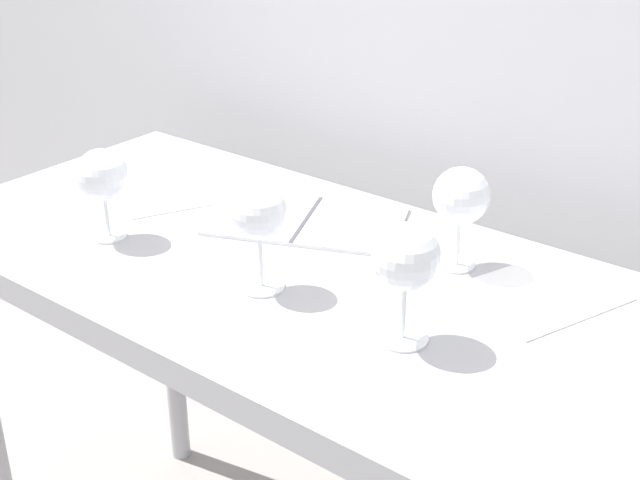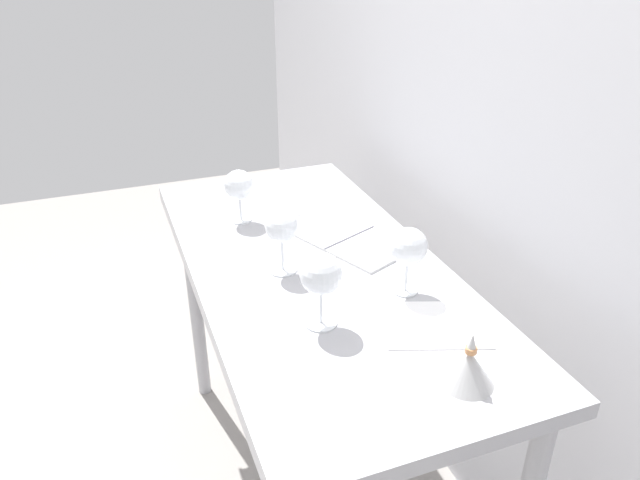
{
  "view_description": "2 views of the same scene",
  "coord_description": "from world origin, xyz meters",
  "px_view_note": "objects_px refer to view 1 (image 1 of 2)",
  "views": [
    {
      "loc": [
        0.83,
        -1.0,
        1.57
      ],
      "look_at": [
        0.02,
        0.03,
        0.94
      ],
      "focal_mm": 49.04,
      "sensor_mm": 36.0,
      "label": 1
    },
    {
      "loc": [
        1.33,
        -0.5,
        1.71
      ],
      "look_at": [
        -0.01,
        0.01,
        0.96
      ],
      "focal_mm": 33.91,
      "sensor_mm": 36.0,
      "label": 2
    }
  ],
  "objects_px": {
    "wine_glass_far_right": "(461,198)",
    "wine_glass_near_left": "(102,177)",
    "open_notebook": "(307,221)",
    "tasting_sheet_upper": "(539,294)",
    "tasting_sheet_lower": "(187,191)",
    "wine_glass_near_right": "(406,260)",
    "wine_glass_near_center": "(259,215)"
  },
  "relations": [
    {
      "from": "tasting_sheet_upper",
      "to": "tasting_sheet_lower",
      "type": "relative_size",
      "value": 0.87
    },
    {
      "from": "wine_glass_near_center",
      "to": "tasting_sheet_upper",
      "type": "bearing_deg",
      "value": 34.9
    },
    {
      "from": "wine_glass_near_right",
      "to": "tasting_sheet_lower",
      "type": "distance_m",
      "value": 0.68
    },
    {
      "from": "tasting_sheet_upper",
      "to": "open_notebook",
      "type": "bearing_deg",
      "value": -158.0
    },
    {
      "from": "wine_glass_near_center",
      "to": "tasting_sheet_lower",
      "type": "relative_size",
      "value": 0.65
    },
    {
      "from": "open_notebook",
      "to": "tasting_sheet_lower",
      "type": "bearing_deg",
      "value": 163.58
    },
    {
      "from": "open_notebook",
      "to": "tasting_sheet_upper",
      "type": "xyz_separation_m",
      "value": [
        0.46,
        0.01,
        -0.0
      ]
    },
    {
      "from": "wine_glass_near_right",
      "to": "tasting_sheet_upper",
      "type": "relative_size",
      "value": 0.78
    },
    {
      "from": "wine_glass_near_left",
      "to": "tasting_sheet_lower",
      "type": "distance_m",
      "value": 0.26
    },
    {
      "from": "wine_glass_near_center",
      "to": "tasting_sheet_lower",
      "type": "distance_m",
      "value": 0.45
    },
    {
      "from": "wine_glass_near_left",
      "to": "tasting_sheet_lower",
      "type": "bearing_deg",
      "value": 100.46
    },
    {
      "from": "wine_glass_near_left",
      "to": "open_notebook",
      "type": "relative_size",
      "value": 0.41
    },
    {
      "from": "wine_glass_near_left",
      "to": "wine_glass_near_right",
      "type": "bearing_deg",
      "value": 3.6
    },
    {
      "from": "tasting_sheet_lower",
      "to": "tasting_sheet_upper",
      "type": "bearing_deg",
      "value": 29.78
    },
    {
      "from": "tasting_sheet_upper",
      "to": "tasting_sheet_lower",
      "type": "bearing_deg",
      "value": -156.17
    },
    {
      "from": "open_notebook",
      "to": "tasting_sheet_lower",
      "type": "relative_size",
      "value": 1.5
    },
    {
      "from": "open_notebook",
      "to": "tasting_sheet_lower",
      "type": "xyz_separation_m",
      "value": [
        -0.28,
        -0.03,
        -0.0
      ]
    },
    {
      "from": "wine_glass_near_center",
      "to": "tasting_sheet_upper",
      "type": "height_order",
      "value": "wine_glass_near_center"
    },
    {
      "from": "wine_glass_far_right",
      "to": "tasting_sheet_lower",
      "type": "xyz_separation_m",
      "value": [
        -0.59,
        -0.05,
        -0.12
      ]
    },
    {
      "from": "wine_glass_near_center",
      "to": "tasting_sheet_upper",
      "type": "relative_size",
      "value": 0.75
    },
    {
      "from": "wine_glass_near_right",
      "to": "wine_glass_far_right",
      "type": "distance_m",
      "value": 0.25
    },
    {
      "from": "tasting_sheet_lower",
      "to": "wine_glass_near_left",
      "type": "bearing_deg",
      "value": -53.41
    },
    {
      "from": "wine_glass_near_right",
      "to": "tasting_sheet_lower",
      "type": "bearing_deg",
      "value": 163.13
    },
    {
      "from": "wine_glass_far_right",
      "to": "open_notebook",
      "type": "distance_m",
      "value": 0.33
    },
    {
      "from": "open_notebook",
      "to": "tasting_sheet_upper",
      "type": "bearing_deg",
      "value": -21.19
    },
    {
      "from": "wine_glass_far_right",
      "to": "tasting_sheet_lower",
      "type": "distance_m",
      "value": 0.6
    },
    {
      "from": "open_notebook",
      "to": "tasting_sheet_lower",
      "type": "height_order",
      "value": "open_notebook"
    },
    {
      "from": "wine_glass_far_right",
      "to": "wine_glass_near_left",
      "type": "bearing_deg",
      "value": -152.4
    },
    {
      "from": "wine_glass_near_center",
      "to": "open_notebook",
      "type": "bearing_deg",
      "value": 112.41
    },
    {
      "from": "wine_glass_near_right",
      "to": "wine_glass_far_right",
      "type": "bearing_deg",
      "value": 102.44
    },
    {
      "from": "wine_glass_near_center",
      "to": "tasting_sheet_lower",
      "type": "xyz_separation_m",
      "value": [
        -0.38,
        0.2,
        -0.12
      ]
    },
    {
      "from": "wine_glass_far_right",
      "to": "tasting_sheet_lower",
      "type": "relative_size",
      "value": 0.65
    }
  ]
}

